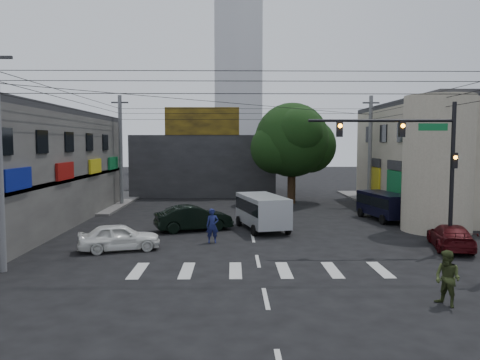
{
  "coord_description": "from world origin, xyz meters",
  "views": [
    {
      "loc": [
        -1.11,
        -23.37,
        5.23
      ],
      "look_at": [
        -0.68,
        4.0,
        3.07
      ],
      "focal_mm": 35.0,
      "sensor_mm": 36.0,
      "label": 1
    }
  ],
  "objects_px": {
    "maroon_sedan": "(451,237)",
    "silver_minivan": "(262,213)",
    "street_tree": "(292,140)",
    "utility_pole_far_right": "(370,151)",
    "traffic_gantry": "(418,151)",
    "traffic_officer": "(212,226)",
    "white_compact": "(119,237)",
    "dark_sedan": "(194,218)",
    "utility_pole_far_left": "(121,151)",
    "navy_van": "(384,207)",
    "pedestrian_olive": "(447,279)"
  },
  "relations": [
    {
      "from": "street_tree",
      "to": "dark_sedan",
      "type": "height_order",
      "value": "street_tree"
    },
    {
      "from": "white_compact",
      "to": "silver_minivan",
      "type": "relative_size",
      "value": 0.81
    },
    {
      "from": "traffic_gantry",
      "to": "pedestrian_olive",
      "type": "height_order",
      "value": "traffic_gantry"
    },
    {
      "from": "traffic_officer",
      "to": "street_tree",
      "type": "bearing_deg",
      "value": 63.05
    },
    {
      "from": "utility_pole_far_right",
      "to": "pedestrian_olive",
      "type": "xyz_separation_m",
      "value": [
        -4.73,
        -24.81,
        -3.7
      ]
    },
    {
      "from": "utility_pole_far_right",
      "to": "dark_sedan",
      "type": "relative_size",
      "value": 1.9
    },
    {
      "from": "maroon_sedan",
      "to": "traffic_officer",
      "type": "height_order",
      "value": "traffic_officer"
    },
    {
      "from": "silver_minivan",
      "to": "maroon_sedan",
      "type": "bearing_deg",
      "value": -134.33
    },
    {
      "from": "utility_pole_far_left",
      "to": "silver_minivan",
      "type": "height_order",
      "value": "utility_pole_far_left"
    },
    {
      "from": "maroon_sedan",
      "to": "silver_minivan",
      "type": "relative_size",
      "value": 0.87
    },
    {
      "from": "street_tree",
      "to": "pedestrian_olive",
      "type": "xyz_separation_m",
      "value": [
        1.77,
        -25.81,
        -4.57
      ]
    },
    {
      "from": "street_tree",
      "to": "traffic_officer",
      "type": "height_order",
      "value": "street_tree"
    },
    {
      "from": "maroon_sedan",
      "to": "dark_sedan",
      "type": "bearing_deg",
      "value": -7.6
    },
    {
      "from": "traffic_gantry",
      "to": "silver_minivan",
      "type": "distance_m",
      "value": 9.79
    },
    {
      "from": "dark_sedan",
      "to": "silver_minivan",
      "type": "xyz_separation_m",
      "value": [
        4.13,
        0.1,
        0.29
      ]
    },
    {
      "from": "navy_van",
      "to": "maroon_sedan",
      "type": "bearing_deg",
      "value": 173.4
    },
    {
      "from": "navy_van",
      "to": "traffic_officer",
      "type": "xyz_separation_m",
      "value": [
        -11.3,
        -7.02,
        -0.03
      ]
    },
    {
      "from": "street_tree",
      "to": "navy_van",
      "type": "height_order",
      "value": "street_tree"
    },
    {
      "from": "dark_sedan",
      "to": "pedestrian_olive",
      "type": "relative_size",
      "value": 2.68
    },
    {
      "from": "navy_van",
      "to": "pedestrian_olive",
      "type": "xyz_separation_m",
      "value": [
        -3.36,
        -16.72,
        -0.03
      ]
    },
    {
      "from": "utility_pole_far_right",
      "to": "street_tree",
      "type": "bearing_deg",
      "value": 171.25
    },
    {
      "from": "utility_pole_far_left",
      "to": "navy_van",
      "type": "relative_size",
      "value": 1.88
    },
    {
      "from": "street_tree",
      "to": "utility_pole_far_right",
      "type": "relative_size",
      "value": 0.95
    },
    {
      "from": "street_tree",
      "to": "pedestrian_olive",
      "type": "distance_m",
      "value": 26.27
    },
    {
      "from": "utility_pole_far_right",
      "to": "traffic_officer",
      "type": "height_order",
      "value": "utility_pole_far_right"
    },
    {
      "from": "pedestrian_olive",
      "to": "traffic_gantry",
      "type": "bearing_deg",
      "value": 136.4
    },
    {
      "from": "silver_minivan",
      "to": "navy_van",
      "type": "bearing_deg",
      "value": -82.38
    },
    {
      "from": "utility_pole_far_right",
      "to": "maroon_sedan",
      "type": "distance_m",
      "value": 17.18
    },
    {
      "from": "traffic_officer",
      "to": "utility_pole_far_left",
      "type": "bearing_deg",
      "value": 112.89
    },
    {
      "from": "street_tree",
      "to": "silver_minivan",
      "type": "height_order",
      "value": "street_tree"
    },
    {
      "from": "utility_pole_far_left",
      "to": "silver_minivan",
      "type": "distance_m",
      "value": 16.42
    },
    {
      "from": "utility_pole_far_left",
      "to": "traffic_gantry",
      "type": "bearing_deg",
      "value": -42.86
    },
    {
      "from": "utility_pole_far_right",
      "to": "dark_sedan",
      "type": "xyz_separation_m",
      "value": [
        -13.96,
        -11.61,
        -3.85
      ]
    },
    {
      "from": "dark_sedan",
      "to": "traffic_officer",
      "type": "bearing_deg",
      "value": -178.82
    },
    {
      "from": "street_tree",
      "to": "silver_minivan",
      "type": "xyz_separation_m",
      "value": [
        -3.33,
        -12.5,
        -4.43
      ]
    },
    {
      "from": "utility_pole_far_right",
      "to": "dark_sedan",
      "type": "bearing_deg",
      "value": -140.27
    },
    {
      "from": "dark_sedan",
      "to": "traffic_officer",
      "type": "height_order",
      "value": "traffic_officer"
    },
    {
      "from": "traffic_officer",
      "to": "maroon_sedan",
      "type": "bearing_deg",
      "value": -13.59
    },
    {
      "from": "traffic_gantry",
      "to": "utility_pole_far_left",
      "type": "bearing_deg",
      "value": 137.14
    },
    {
      "from": "navy_van",
      "to": "pedestrian_olive",
      "type": "relative_size",
      "value": 2.72
    },
    {
      "from": "navy_van",
      "to": "pedestrian_olive",
      "type": "distance_m",
      "value": 17.06
    },
    {
      "from": "traffic_gantry",
      "to": "utility_pole_far_left",
      "type": "xyz_separation_m",
      "value": [
        -18.32,
        17.0,
        -0.23
      ]
    },
    {
      "from": "traffic_officer",
      "to": "pedestrian_olive",
      "type": "distance_m",
      "value": 12.54
    },
    {
      "from": "traffic_officer",
      "to": "silver_minivan",
      "type": "bearing_deg",
      "value": 45.73
    },
    {
      "from": "dark_sedan",
      "to": "pedestrian_olive",
      "type": "bearing_deg",
      "value": -164.01
    },
    {
      "from": "utility_pole_far_right",
      "to": "pedestrian_olive",
      "type": "height_order",
      "value": "utility_pole_far_right"
    },
    {
      "from": "traffic_gantry",
      "to": "traffic_officer",
      "type": "relative_size",
      "value": 3.98
    },
    {
      "from": "street_tree",
      "to": "white_compact",
      "type": "bearing_deg",
      "value": -120.88
    },
    {
      "from": "dark_sedan",
      "to": "street_tree",
      "type": "bearing_deg",
      "value": -49.62
    },
    {
      "from": "street_tree",
      "to": "traffic_gantry",
      "type": "height_order",
      "value": "street_tree"
    }
  ]
}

